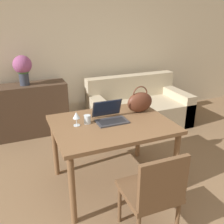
# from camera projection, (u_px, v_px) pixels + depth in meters

# --- Properties ---
(wall_back) EXTENTS (10.00, 0.06, 2.70)m
(wall_back) POSITION_uv_depth(u_px,v_px,m) (62.00, 45.00, 4.08)
(wall_back) COLOR beige
(wall_back) RESTS_ON ground_plane
(dining_table) EXTENTS (1.23, 0.95, 0.77)m
(dining_table) POSITION_uv_depth(u_px,v_px,m) (112.00, 130.00, 2.67)
(dining_table) COLOR brown
(dining_table) RESTS_ON ground_plane
(chair) EXTENTS (0.45, 0.45, 0.87)m
(chair) POSITION_uv_depth(u_px,v_px,m) (153.00, 191.00, 2.04)
(chair) COLOR brown
(chair) RESTS_ON ground_plane
(couch) EXTENTS (1.66, 0.91, 0.82)m
(couch) POSITION_uv_depth(u_px,v_px,m) (138.00, 109.00, 4.34)
(couch) COLOR #C1B293
(couch) RESTS_ON ground_plane
(sideboard) EXTENTS (1.10, 0.40, 0.83)m
(sideboard) POSITION_uv_depth(u_px,v_px,m) (32.00, 110.00, 3.95)
(sideboard) COLOR #4C3828
(sideboard) RESTS_ON ground_plane
(laptop) EXTENTS (0.33, 0.29, 0.21)m
(laptop) POSITION_uv_depth(u_px,v_px,m) (110.00, 115.00, 2.68)
(laptop) COLOR #38383D
(laptop) RESTS_ON dining_table
(drinking_glass) EXTENTS (0.07, 0.07, 0.09)m
(drinking_glass) POSITION_uv_depth(u_px,v_px,m) (87.00, 119.00, 2.60)
(drinking_glass) COLOR silver
(drinking_glass) RESTS_ON dining_table
(wine_glass) EXTENTS (0.08, 0.08, 0.15)m
(wine_glass) POSITION_uv_depth(u_px,v_px,m) (76.00, 116.00, 2.53)
(wine_glass) COLOR silver
(wine_glass) RESTS_ON dining_table
(handbag) EXTENTS (0.31, 0.15, 0.31)m
(handbag) POSITION_uv_depth(u_px,v_px,m) (140.00, 102.00, 2.88)
(handbag) COLOR #592D1E
(handbag) RESTS_ON dining_table
(flower_vase) EXTENTS (0.27, 0.27, 0.44)m
(flower_vase) POSITION_uv_depth(u_px,v_px,m) (23.00, 67.00, 3.66)
(flower_vase) COLOR #333847
(flower_vase) RESTS_ON sideboard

